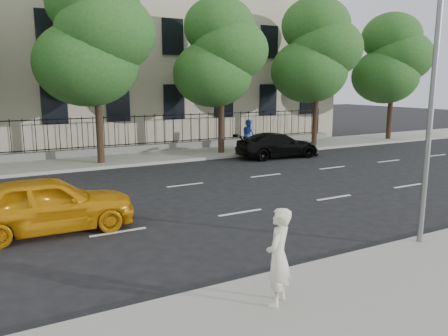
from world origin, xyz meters
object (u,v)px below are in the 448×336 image
object	(u,v)px
woman_near	(278,257)
street_light	(418,41)
black_sedan	(278,145)
yellow_taxi	(48,204)

from	to	relation	value
woman_near	street_light	bearing A→B (deg)	159.14
street_light	black_sedan	bearing A→B (deg)	68.83
yellow_taxi	woman_near	world-z (taller)	woman_near
street_light	black_sedan	size ratio (longest dim) A/B	1.65
yellow_taxi	black_sedan	xyz separation A→B (m)	(13.09, 7.40, -0.10)
yellow_taxi	woman_near	size ratio (longest dim) A/B	2.60
yellow_taxi	black_sedan	bearing A→B (deg)	-58.60
street_light	black_sedan	world-z (taller)	street_light
yellow_taxi	woman_near	distance (m)	7.38
street_light	woman_near	world-z (taller)	street_light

